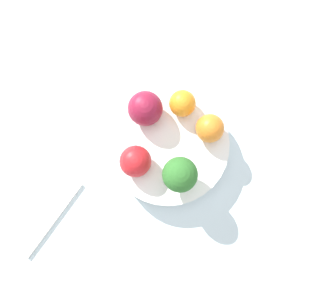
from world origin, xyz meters
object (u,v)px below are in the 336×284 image
apple_green (145,109)px  orange_front (210,128)px  apple_red (136,161)px  bowl (168,145)px  broccoli (180,175)px  napkin (19,194)px  orange_back (182,103)px

apple_green → orange_front: (0.09, 0.05, -0.00)m
apple_red → orange_front: 0.12m
bowl → broccoli: 0.08m
apple_green → orange_front: apple_green is taller
bowl → orange_front: 0.08m
apple_red → apple_green: size_ratio=0.89×
bowl → apple_green: 0.07m
broccoli → napkin: 0.27m
bowl → orange_front: bearing=61.4°
bowl → broccoli: (0.05, -0.03, 0.06)m
apple_green → orange_back: size_ratio=1.29×
orange_back → napkin: 0.30m
broccoli → napkin: bearing=-129.9°
bowl → napkin: 0.25m
bowl → broccoli: bearing=-27.4°
apple_green → orange_back: bearing=54.8°
bowl → orange_back: 0.07m
bowl → apple_red: bearing=-101.9°
broccoli → apple_green: bearing=161.7°
broccoli → orange_back: broccoli is taller
bowl → orange_back: bearing=114.0°
orange_back → orange_front: bearing=0.9°
bowl → apple_red: 0.07m
broccoli → orange_front: (-0.02, 0.08, -0.02)m
broccoli → apple_green: 0.11m
orange_front → apple_green: bearing=-152.1°
orange_back → napkin: orange_back is taller
orange_front → orange_back: orange_front is taller
apple_green → broccoli: bearing=-18.3°
bowl → apple_red: size_ratio=4.08×
bowl → orange_front: size_ratio=4.42×
apple_green → napkin: size_ratio=0.30×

